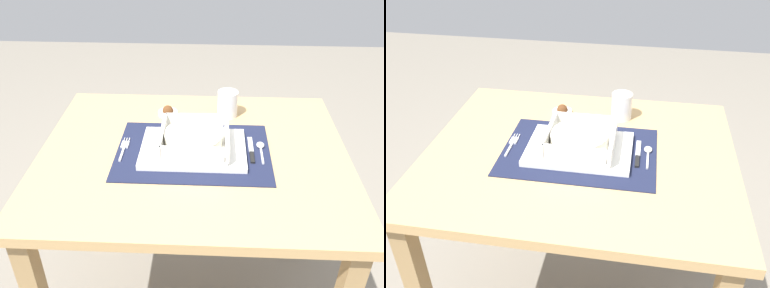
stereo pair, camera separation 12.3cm
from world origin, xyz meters
The scene contains 9 objects.
dining_table centered at (0.00, 0.00, 0.61)m, with size 0.91×0.75×0.71m.
placemat centered at (0.00, 0.00, 0.71)m, with size 0.45×0.32×0.00m, color #191E38.
serving_plate centered at (0.00, 0.00, 0.72)m, with size 0.31×0.22×0.02m, color white.
porridge_bowl centered at (0.00, 0.00, 0.75)m, with size 0.20×0.20×0.06m.
fork centered at (-0.21, 0.01, 0.71)m, with size 0.02×0.13×0.00m.
spoon centered at (0.20, 0.02, 0.72)m, with size 0.02×0.11×0.01m.
butter_knife centered at (0.17, 0.00, 0.72)m, with size 0.01×0.14×0.01m.
drinking_glass centered at (0.10, 0.23, 0.75)m, with size 0.07×0.07×0.09m.
condiment_saucer centered at (-0.10, 0.23, 0.72)m, with size 0.07×0.07×0.04m.
Camera 1 is at (0.05, -1.05, 1.40)m, focal length 39.50 mm.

